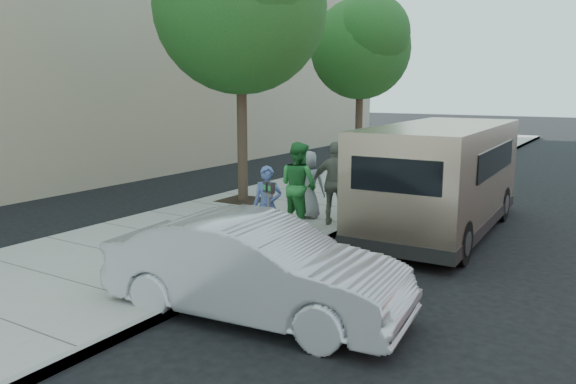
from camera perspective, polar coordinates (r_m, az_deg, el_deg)
The scene contains 13 objects.
ground at distance 12.66m, azimuth -2.64°, elevation -4.41°, with size 120.00×120.00×0.00m, color black.
sidewalk at distance 13.22m, azimuth -6.22°, elevation -3.48°, with size 5.00×60.00×0.15m, color gray.
curb_face at distance 11.91m, azimuth 3.10°, elevation -5.01°, with size 0.12×60.00×0.16m, color gray.
near_building at distance 22.54m, azimuth -26.34°, elevation 13.91°, with size 8.00×44.00×10.00m, color tan.
tree_near at distance 15.66m, azimuth -4.73°, elevation 18.89°, with size 4.62×4.60×7.53m.
tree_far at distance 22.14m, azimuth 7.51°, elevation 14.66°, with size 3.92×3.80×6.49m.
parking_meter at distance 10.81m, azimuth -1.95°, elevation -0.91°, with size 0.29×0.18×1.34m.
van at distance 13.13m, azimuth 15.40°, elevation 1.58°, with size 2.41×6.71×2.46m.
sedan at distance 8.09m, azimuth -3.29°, elevation -7.74°, with size 1.55×4.44×1.46m, color #B5B6BD.
person_officer at distance 11.20m, azimuth -2.10°, elevation -1.40°, with size 0.58×0.38×1.60m, color #455B93.
person_green_shirt at distance 12.51m, azimuth 1.07°, elevation 0.68°, with size 0.95×0.74×1.95m, color #2A8137.
person_gray_shirt at distance 13.52m, azimuth 2.08°, elevation 0.75°, with size 0.80×0.52×1.63m, color gray.
person_striped_polo at distance 12.86m, azimuth 4.87°, elevation 0.86°, with size 1.12×0.47×1.92m, color slate.
Camera 1 is at (6.96, -10.06, 3.27)m, focal length 35.00 mm.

